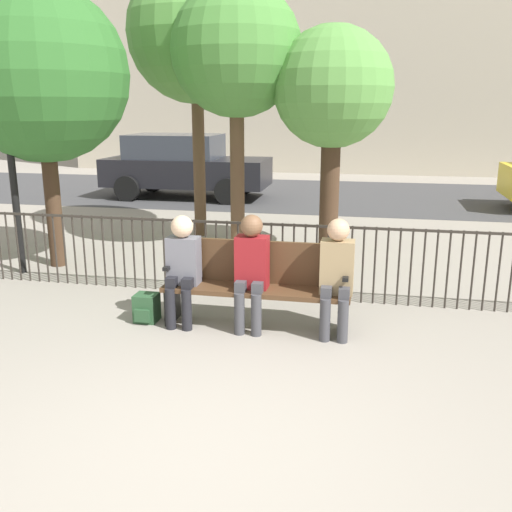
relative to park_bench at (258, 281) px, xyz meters
The scene contains 14 objects.
ground_plane 2.49m from the park_bench, 90.00° to the right, with size 80.00×80.00×0.00m, color gray.
park_bench is the anchor object (origin of this frame).
seated_person_0 0.83m from the park_bench, behind, with size 0.34×0.39×1.21m.
seated_person_1 0.25m from the park_bench, 107.97° to the right, with size 0.34×0.39×1.24m.
seated_person_2 0.88m from the park_bench, ahead, with size 0.34×0.39×1.24m.
backpack 1.29m from the park_bench, behind, with size 0.25×0.27×0.31m.
fence_railing 0.96m from the park_bench, 90.97° to the left, with size 9.01×0.03×0.95m.
tree_0 3.80m from the park_bench, 80.80° to the left, with size 1.81×1.81×3.50m.
tree_1 4.26m from the park_bench, 106.97° to the left, with size 2.03×2.03×4.16m.
tree_2 4.45m from the park_bench, 152.74° to the left, with size 2.44×2.44×3.97m.
tree_3 5.49m from the park_bench, 114.65° to the left, with size 2.36×2.36×4.71m.
lamp_post 4.30m from the park_bench, 160.60° to the left, with size 0.28×0.28×3.28m.
street_surface 9.57m from the park_bench, 90.00° to the left, with size 24.00×6.00×0.01m.
parked_car_0 9.18m from the park_bench, 113.44° to the left, with size 4.20×1.94×1.62m.
Camera 1 is at (1.16, -3.32, 2.33)m, focal length 40.00 mm.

